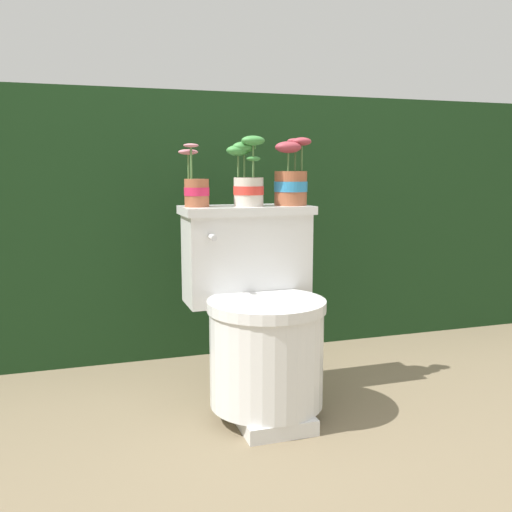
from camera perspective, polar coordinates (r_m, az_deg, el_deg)
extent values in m
plane|color=#75664C|center=(2.00, 0.77, -16.21)|extent=(12.00, 12.00, 0.00)
cube|color=#193819|center=(2.93, -6.38, 3.66)|extent=(3.97, 0.79, 1.18)
cube|color=silver|center=(2.02, 1.03, -15.14)|extent=(0.23, 0.37, 0.05)
cylinder|color=silver|center=(1.96, 1.05, -10.09)|extent=(0.38, 0.38, 0.33)
cylinder|color=silver|center=(1.90, 1.07, -4.94)|extent=(0.40, 0.40, 0.04)
cube|color=silver|center=(2.09, -0.97, -0.22)|extent=(0.45, 0.19, 0.32)
cube|color=silver|center=(2.07, -0.98, 4.62)|extent=(0.47, 0.22, 0.03)
cylinder|color=silver|center=(1.92, -4.38, 1.88)|extent=(0.02, 0.05, 0.02)
cylinder|color=#9E5638|center=(2.03, -5.94, 6.29)|extent=(0.09, 0.09, 0.10)
cylinder|color=#D1234C|center=(2.03, -5.95, 6.43)|extent=(0.09, 0.09, 0.03)
cylinder|color=#332319|center=(2.03, -5.96, 7.50)|extent=(0.08, 0.08, 0.01)
cylinder|color=#4C753D|center=(2.04, -6.77, 8.90)|extent=(0.01, 0.01, 0.09)
ellipsoid|color=#B26B75|center=(2.04, -6.80, 10.29)|extent=(0.07, 0.05, 0.02)
cylinder|color=#4C753D|center=(2.01, -6.50, 9.23)|extent=(0.01, 0.01, 0.11)
ellipsoid|color=#B26B75|center=(2.01, -6.53, 10.93)|extent=(0.05, 0.04, 0.01)
cylinder|color=beige|center=(2.06, -0.75, 6.43)|extent=(0.11, 0.11, 0.10)
cylinder|color=red|center=(2.06, -0.75, 6.58)|extent=(0.11, 0.11, 0.03)
cylinder|color=#332319|center=(2.06, -0.75, 7.69)|extent=(0.10, 0.10, 0.01)
cylinder|color=#4C753D|center=(2.05, -0.29, 9.52)|extent=(0.01, 0.01, 0.12)
ellipsoid|color=#387F38|center=(2.05, -0.29, 11.47)|extent=(0.09, 0.06, 0.03)
cylinder|color=#4C753D|center=(2.06, -1.80, 9.02)|extent=(0.01, 0.01, 0.08)
ellipsoid|color=#387F38|center=(2.07, -1.81, 10.50)|extent=(0.09, 0.06, 0.04)
cylinder|color=#4C753D|center=(2.07, -1.18, 9.19)|extent=(0.01, 0.01, 0.10)
ellipsoid|color=#387F38|center=(2.07, -1.19, 10.84)|extent=(0.09, 0.06, 0.04)
cylinder|color=#4C753D|center=(2.06, -0.27, 8.70)|extent=(0.01, 0.01, 0.06)
ellipsoid|color=#387F38|center=(2.06, -0.27, 9.70)|extent=(0.05, 0.04, 0.02)
cylinder|color=#9E5638|center=(2.11, 3.49, 6.78)|extent=(0.12, 0.12, 0.12)
cylinder|color=#2D84BC|center=(2.11, 3.49, 6.95)|extent=(0.12, 0.12, 0.04)
cylinder|color=#332319|center=(2.11, 3.50, 8.31)|extent=(0.11, 0.11, 0.01)
cylinder|color=#4C753D|center=(2.09, 3.24, 9.47)|extent=(0.01, 0.01, 0.07)
ellipsoid|color=#93333D|center=(2.09, 3.25, 10.81)|extent=(0.10, 0.07, 0.04)
cylinder|color=#4C753D|center=(2.14, 3.93, 9.86)|extent=(0.01, 0.01, 0.10)
ellipsoid|color=#93333D|center=(2.14, 3.95, 11.40)|extent=(0.06, 0.04, 0.02)
cylinder|color=#4C753D|center=(2.12, 4.60, 9.78)|extent=(0.01, 0.01, 0.10)
ellipsoid|color=#93333D|center=(2.12, 4.62, 11.34)|extent=(0.07, 0.05, 0.03)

